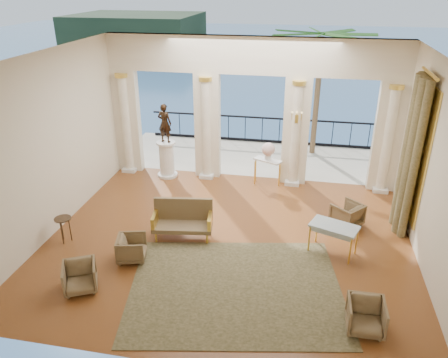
% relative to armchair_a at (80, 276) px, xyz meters
% --- Properties ---
extents(floor, '(9.00, 9.00, 0.00)m').
position_rel_armchair_a_xyz_m(floor, '(2.73, 2.44, -0.34)').
color(floor, '#4E2810').
rests_on(floor, ground).
extents(room_walls, '(9.00, 9.00, 9.00)m').
position_rel_armchair_a_xyz_m(room_walls, '(2.73, 1.32, 2.54)').
color(room_walls, '#EEE3C7').
rests_on(room_walls, ground).
extents(arcade, '(9.00, 0.56, 4.50)m').
position_rel_armchair_a_xyz_m(arcade, '(2.73, 6.26, 2.24)').
color(arcade, beige).
rests_on(arcade, ground).
extents(terrace, '(10.00, 3.60, 0.10)m').
position_rel_armchair_a_xyz_m(terrace, '(2.73, 8.24, -0.39)').
color(terrace, '#A29A89').
rests_on(terrace, ground).
extents(balustrade, '(9.00, 0.06, 1.03)m').
position_rel_armchair_a_xyz_m(balustrade, '(2.73, 9.84, 0.07)').
color(balustrade, black).
rests_on(balustrade, terrace).
extents(palm_tree, '(2.00, 2.00, 4.50)m').
position_rel_armchair_a_xyz_m(palm_tree, '(4.73, 9.04, 3.75)').
color(palm_tree, '#4C3823').
rests_on(palm_tree, terrace).
extents(headland, '(22.00, 18.00, 6.00)m').
position_rel_armchair_a_xyz_m(headland, '(-27.27, 72.44, -3.34)').
color(headland, black).
rests_on(headland, sea).
extents(sea, '(160.00, 160.00, 0.00)m').
position_rel_armchair_a_xyz_m(sea, '(2.73, 62.44, -6.34)').
color(sea, '#2D5786').
rests_on(sea, ground).
extents(curtain, '(0.33, 1.40, 4.09)m').
position_rel_armchair_a_xyz_m(curtain, '(7.01, 3.94, 1.68)').
color(curtain, brown).
rests_on(curtain, ground).
extents(window_frame, '(0.04, 1.60, 3.40)m').
position_rel_armchair_a_xyz_m(window_frame, '(7.20, 3.94, 1.76)').
color(window_frame, '#ECC24D').
rests_on(window_frame, room_walls).
extents(wall_sconce, '(0.30, 0.11, 0.33)m').
position_rel_armchair_a_xyz_m(wall_sconce, '(4.13, 5.94, 1.88)').
color(wall_sconce, '#ECC24D').
rests_on(wall_sconce, arcade).
extents(rug, '(5.01, 4.22, 0.02)m').
position_rel_armchair_a_xyz_m(rug, '(3.21, 0.64, -0.33)').
color(rug, '#33351B').
rests_on(rug, ground).
extents(armchair_a, '(0.88, 0.86, 0.69)m').
position_rel_armchair_a_xyz_m(armchair_a, '(0.00, 0.00, 0.00)').
color(armchair_a, '#483722').
rests_on(armchair_a, ground).
extents(armchair_b, '(0.68, 0.64, 0.70)m').
position_rel_armchair_a_xyz_m(armchair_b, '(5.78, -0.08, 0.00)').
color(armchair_b, '#483722').
rests_on(armchair_b, ground).
extents(armchair_c, '(0.93, 0.94, 0.70)m').
position_rel_armchair_a_xyz_m(armchair_c, '(5.67, 3.79, 0.01)').
color(armchair_c, '#483722').
rests_on(armchair_c, ground).
extents(armchair_d, '(0.73, 0.76, 0.66)m').
position_rel_armchair_a_xyz_m(armchair_d, '(0.65, 1.24, -0.02)').
color(armchair_d, '#483722').
rests_on(armchair_d, ground).
extents(settee, '(1.56, 0.84, 0.99)m').
position_rel_armchair_a_xyz_m(settee, '(1.55, 2.45, 0.14)').
color(settee, '#483722').
rests_on(settee, ground).
extents(game_table, '(1.23, 0.95, 0.75)m').
position_rel_armchair_a_xyz_m(game_table, '(5.26, 2.41, 0.33)').
color(game_table, '#A1BBC8').
rests_on(game_table, ground).
extents(pedestal, '(0.66, 0.66, 1.20)m').
position_rel_armchair_a_xyz_m(pedestal, '(0.02, 5.94, 0.24)').
color(pedestal, silver).
rests_on(pedestal, ground).
extents(statue, '(0.50, 0.37, 1.26)m').
position_rel_armchair_a_xyz_m(statue, '(0.02, 5.94, 1.49)').
color(statue, black).
rests_on(statue, pedestal).
extents(console_table, '(0.93, 0.67, 0.83)m').
position_rel_armchair_a_xyz_m(console_table, '(3.33, 5.99, 0.34)').
color(console_table, silver).
rests_on(console_table, ground).
extents(urn, '(0.42, 0.42, 0.55)m').
position_rel_armchair_a_xyz_m(urn, '(3.33, 5.99, 0.80)').
color(urn, silver).
rests_on(urn, console_table).
extents(side_table, '(0.41, 0.41, 0.66)m').
position_rel_armchair_a_xyz_m(side_table, '(-1.27, 1.64, 0.23)').
color(side_table, black).
rests_on(side_table, ground).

